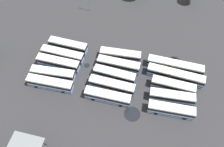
{
  "coord_description": "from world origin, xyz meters",
  "views": [
    {
      "loc": [
        5.12,
        -37.99,
        56.53
      ],
      "look_at": [
        -0.81,
        0.43,
        1.45
      ],
      "focal_mm": 37.95,
      "sensor_mm": 36.0,
      "label": 1
    }
  ],
  "objects_px": {
    "bus_row0_slot1": "(53,74)",
    "bus_row1_slot0": "(108,97)",
    "bus_row2_slot1": "(172,97)",
    "bus_row2_slot2": "(173,86)",
    "bus_row0_slot4": "(68,45)",
    "bus_row2_slot0": "(171,110)",
    "bus_row0_slot0": "(50,83)",
    "bus_row2_slot3": "(175,75)",
    "bus_row0_slot3": "(63,55)",
    "bus_row2_slot4": "(175,66)",
    "bus_row1_slot2": "(115,75)",
    "bus_row0_slot2": "(58,63)",
    "bus_row1_slot3": "(119,65)",
    "bus_row1_slot1": "(112,85)",
    "bus_row1_slot4": "(120,55)"
  },
  "relations": [
    {
      "from": "bus_row1_slot0",
      "to": "bus_row2_slot2",
      "type": "distance_m",
      "value": 18.17
    },
    {
      "from": "bus_row0_slot0",
      "to": "bus_row2_slot2",
      "type": "bearing_deg",
      "value": 7.47
    },
    {
      "from": "bus_row0_slot2",
      "to": "bus_row2_slot1",
      "type": "distance_m",
      "value": 33.65
    },
    {
      "from": "bus_row1_slot0",
      "to": "bus_row2_slot3",
      "type": "bearing_deg",
      "value": 28.65
    },
    {
      "from": "bus_row2_slot2",
      "to": "bus_row1_slot0",
      "type": "bearing_deg",
      "value": -160.59
    },
    {
      "from": "bus_row2_slot2",
      "to": "bus_row2_slot4",
      "type": "relative_size",
      "value": 0.75
    },
    {
      "from": "bus_row0_slot2",
      "to": "bus_row1_slot2",
      "type": "xyz_separation_m",
      "value": [
        16.92,
        -1.68,
        -0.0
      ]
    },
    {
      "from": "bus_row0_slot0",
      "to": "bus_row0_slot2",
      "type": "distance_m",
      "value": 7.3
    },
    {
      "from": "bus_row1_slot4",
      "to": "bus_row2_slot1",
      "type": "height_order",
      "value": "same"
    },
    {
      "from": "bus_row0_slot0",
      "to": "bus_row2_slot0",
      "type": "relative_size",
      "value": 1.08
    },
    {
      "from": "bus_row0_slot2",
      "to": "bus_row2_slot0",
      "type": "relative_size",
      "value": 1.08
    },
    {
      "from": "bus_row2_slot1",
      "to": "bus_row2_slot2",
      "type": "xyz_separation_m",
      "value": [
        0.28,
        3.52,
        -0.0
      ]
    },
    {
      "from": "bus_row0_slot1",
      "to": "bus_row2_slot4",
      "type": "distance_m",
      "value": 35.12
    },
    {
      "from": "bus_row0_slot4",
      "to": "bus_row2_slot0",
      "type": "xyz_separation_m",
      "value": [
        31.76,
        -17.35,
        -0.0
      ]
    },
    {
      "from": "bus_row2_slot1",
      "to": "bus_row2_slot4",
      "type": "xyz_separation_m",
      "value": [
        0.77,
        10.56,
        0.0
      ]
    },
    {
      "from": "bus_row1_slot4",
      "to": "bus_row2_slot1",
      "type": "xyz_separation_m",
      "value": [
        15.42,
        -12.14,
        -0.0
      ]
    },
    {
      "from": "bus_row0_slot2",
      "to": "bus_row1_slot3",
      "type": "height_order",
      "value": "same"
    },
    {
      "from": "bus_row0_slot0",
      "to": "bus_row2_slot2",
      "type": "xyz_separation_m",
      "value": [
        33.5,
        4.39,
        -0.0
      ]
    },
    {
      "from": "bus_row1_slot1",
      "to": "bus_row2_slot4",
      "type": "height_order",
      "value": "same"
    },
    {
      "from": "bus_row0_slot1",
      "to": "bus_row2_slot2",
      "type": "bearing_deg",
      "value": 1.8
    },
    {
      "from": "bus_row0_slot0",
      "to": "bus_row2_slot3",
      "type": "height_order",
      "value": "same"
    },
    {
      "from": "bus_row1_slot1",
      "to": "bus_row1_slot4",
      "type": "bearing_deg",
      "value": 85.59
    },
    {
      "from": "bus_row0_slot1",
      "to": "bus_row0_slot2",
      "type": "bearing_deg",
      "value": 84.57
    },
    {
      "from": "bus_row1_slot1",
      "to": "bus_row2_slot3",
      "type": "xyz_separation_m",
      "value": [
        17.15,
        6.07,
        0.0
      ]
    },
    {
      "from": "bus_row0_slot4",
      "to": "bus_row2_slot1",
      "type": "relative_size",
      "value": 1.03
    },
    {
      "from": "bus_row1_slot0",
      "to": "bus_row2_slot2",
      "type": "relative_size",
      "value": 1.03
    },
    {
      "from": "bus_row1_slot2",
      "to": "bus_row2_slot3",
      "type": "bearing_deg",
      "value": 8.14
    },
    {
      "from": "bus_row0_slot3",
      "to": "bus_row2_slot1",
      "type": "relative_size",
      "value": 1.1
    },
    {
      "from": "bus_row0_slot2",
      "to": "bus_row0_slot4",
      "type": "distance_m",
      "value": 7.14
    },
    {
      "from": "bus_row1_slot0",
      "to": "bus_row2_slot1",
      "type": "bearing_deg",
      "value": 8.49
    },
    {
      "from": "bus_row0_slot1",
      "to": "bus_row1_slot3",
      "type": "distance_m",
      "value": 18.92
    },
    {
      "from": "bus_row0_slot2",
      "to": "bus_row0_slot3",
      "type": "xyz_separation_m",
      "value": [
        0.37,
        3.27,
        0.0
      ]
    },
    {
      "from": "bus_row0_slot4",
      "to": "bus_row1_slot2",
      "type": "height_order",
      "value": "same"
    },
    {
      "from": "bus_row1_slot2",
      "to": "bus_row2_slot2",
      "type": "height_order",
      "value": "same"
    },
    {
      "from": "bus_row0_slot4",
      "to": "bus_row1_slot1",
      "type": "bearing_deg",
      "value": -38.32
    },
    {
      "from": "bus_row0_slot1",
      "to": "bus_row1_slot0",
      "type": "height_order",
      "value": "same"
    },
    {
      "from": "bus_row0_slot2",
      "to": "bus_row2_slot1",
      "type": "relative_size",
      "value": 1.08
    },
    {
      "from": "bus_row0_slot1",
      "to": "bus_row2_slot0",
      "type": "relative_size",
      "value": 1.04
    },
    {
      "from": "bus_row1_slot2",
      "to": "bus_row1_slot4",
      "type": "height_order",
      "value": "same"
    },
    {
      "from": "bus_row0_slot4",
      "to": "bus_row2_slot0",
      "type": "relative_size",
      "value": 1.02
    },
    {
      "from": "bus_row2_slot2",
      "to": "bus_row0_slot3",
      "type": "bearing_deg",
      "value": 169.38
    },
    {
      "from": "bus_row2_slot4",
      "to": "bus_row1_slot3",
      "type": "bearing_deg",
      "value": -172.75
    },
    {
      "from": "bus_row1_slot4",
      "to": "bus_row0_slot1",
      "type": "bearing_deg",
      "value": -151.71
    },
    {
      "from": "bus_row1_slot3",
      "to": "bus_row2_slot1",
      "type": "bearing_deg",
      "value": -28.75
    },
    {
      "from": "bus_row1_slot1",
      "to": "bus_row0_slot0",
      "type": "bearing_deg",
      "value": -173.35
    },
    {
      "from": "bus_row1_slot2",
      "to": "bus_row2_slot3",
      "type": "distance_m",
      "value": 17.16
    },
    {
      "from": "bus_row2_slot3",
      "to": "bus_row2_slot2",
      "type": "bearing_deg",
      "value": -99.27
    },
    {
      "from": "bus_row1_slot2",
      "to": "bus_row2_slot4",
      "type": "bearing_deg",
      "value": 19.0
    },
    {
      "from": "bus_row1_slot3",
      "to": "bus_row0_slot0",
      "type": "bearing_deg",
      "value": -152.19
    },
    {
      "from": "bus_row0_slot2",
      "to": "bus_row1_slot4",
      "type": "xyz_separation_m",
      "value": [
        17.61,
        5.72,
        -0.0
      ]
    }
  ]
}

